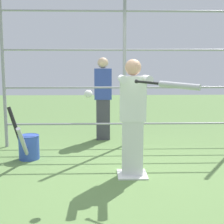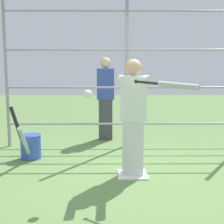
% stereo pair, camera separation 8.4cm
% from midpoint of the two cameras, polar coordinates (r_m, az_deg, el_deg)
% --- Properties ---
extents(ground_plane, '(24.00, 24.00, 0.00)m').
position_cam_midpoint_polar(ground_plane, '(4.36, 4.32, -11.45)').
color(ground_plane, '#608447').
extents(home_plate, '(0.40, 0.40, 0.02)m').
position_cam_midpoint_polar(home_plate, '(4.36, 4.33, -11.32)').
color(home_plate, white).
rests_on(home_plate, ground).
extents(fence_backstop, '(4.42, 0.06, 2.86)m').
position_cam_midpoint_polar(fence_backstop, '(5.70, 3.12, 7.90)').
color(fence_backstop, '#939399').
rests_on(fence_backstop, ground).
extents(batter, '(0.40, 0.53, 1.57)m').
position_cam_midpoint_polar(batter, '(4.14, 4.47, -0.39)').
color(batter, silver).
rests_on(batter, ground).
extents(baseball_bat_swinging, '(0.65, 0.55, 0.10)m').
position_cam_midpoint_polar(baseball_bat_swinging, '(3.45, 11.70, 4.85)').
color(baseball_bat_swinging, black).
extents(softball_in_flight, '(0.10, 0.10, 0.10)m').
position_cam_midpoint_polar(softball_in_flight, '(3.59, -3.79, 3.32)').
color(softball_in_flight, white).
extents(bat_bucket, '(0.51, 0.75, 0.85)m').
position_cam_midpoint_polar(bat_bucket, '(5.19, -14.36, -5.93)').
color(bat_bucket, '#3351B2').
rests_on(bat_bucket, ground).
extents(bystander_behind_fence, '(0.34, 0.21, 1.65)m').
position_cam_midpoint_polar(bystander_behind_fence, '(6.25, -0.79, 2.69)').
color(bystander_behind_fence, '#3F3F47').
rests_on(bystander_behind_fence, ground).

